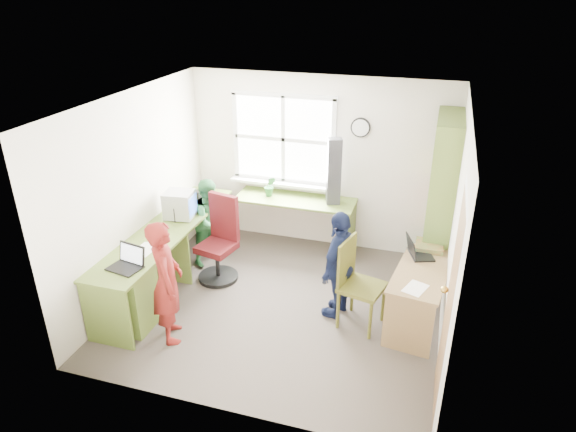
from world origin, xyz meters
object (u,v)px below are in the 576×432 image
Objects in this scene: right_desk at (421,285)px; wooden_chair at (356,280)px; person_green at (211,221)px; crt_monitor at (180,205)px; laptop_left at (128,262)px; person_red at (167,282)px; potted_plant at (270,186)px; swivel_chair at (220,244)px; laptop_right at (417,251)px; bookshelf at (440,205)px; person_navy at (340,265)px; cd_tower at (334,172)px; l_desk at (168,267)px.

wooden_chair is (-0.68, -0.20, 0.06)m from right_desk.
crt_monitor is at bearing 159.75° from person_green.
person_red is (0.48, -0.05, -0.12)m from laptop_left.
wooden_chair is at bearing -45.31° from potted_plant.
laptop_right is at bearing 13.12° from swivel_chair.
bookshelf is 1.55m from person_navy.
bookshelf is at bearing 6.43° from crt_monitor.
person_red reaches higher than swivel_chair.
bookshelf is 2.28m from potted_plant.
potted_plant is at bearing -21.30° from person_green.
cd_tower is at bearing 22.77° from crt_monitor.
potted_plant is at bearing 80.86° from laptop_left.
cd_tower is (1.58, 1.72, 0.74)m from l_desk.
person_red is at bearing -141.52° from bookshelf.
person_green is (-2.76, 0.62, 0.10)m from right_desk.
person_red reaches higher than laptop_left.
person_green is (0.26, 0.31, -0.34)m from crt_monitor.
wooden_chair is (-0.78, -1.26, -0.45)m from bookshelf.
potted_plant is at bearing 41.98° from crt_monitor.
person_red reaches higher than wooden_chair.
crt_monitor is 2.94m from laptop_right.
swivel_chair is at bearing -178.33° from right_desk.
wooden_chair is (1.81, -0.47, 0.08)m from swivel_chair.
person_green is at bearing 140.06° from swivel_chair.
laptop_right is at bearing -6.85° from crt_monitor.
wooden_chair reaches higher than right_desk.
potted_plant is at bearing -122.65° from person_navy.
l_desk is 10.22× the size of potted_plant.
laptop_right is 2.76m from person_red.
person_red is at bearing -151.13° from person_green.
crt_monitor is at bearing -166.45° from bookshelf.
swivel_chair is at bearing -158.82° from cd_tower.
crt_monitor reaches higher than potted_plant.
right_desk is at bearing -31.01° from potted_plant.
cd_tower is 0.77× the size of person_green.
wooden_chair is 0.74× the size of person_red.
potted_plant is (-2.16, 1.30, 0.41)m from right_desk.
laptop_right is 1.38× the size of potted_plant.
right_desk is at bearing 110.00° from person_navy.
swivel_chair is at bearing 61.65° from l_desk.
wooden_chair is at bearing 5.50° from l_desk.
bookshelf is 3.69m from laptop_left.
person_red is at bearing -150.10° from right_desk.
cd_tower reaches higher than wooden_chair.
l_desk is 0.87m from crt_monitor.
laptop_left reaches higher than right_desk.
crt_monitor is 0.53m from person_green.
l_desk is 7.41× the size of laptop_right.
laptop_right is at bearing -90.10° from person_red.
person_red reaches higher than person_green.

